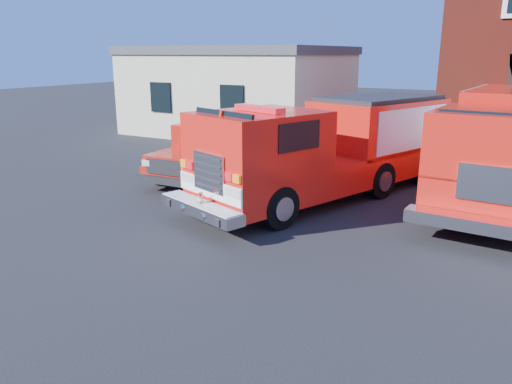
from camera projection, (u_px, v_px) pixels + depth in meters
The scene contains 4 objects.
ground at pixel (282, 234), 11.49m from camera, with size 100.00×100.00×0.00m, color black.
side_building at pixel (241, 89), 26.07m from camera, with size 10.20×8.20×4.35m.
fire_engine at pixel (332, 147), 14.16m from camera, with size 5.38×9.38×2.79m.
pickup_truck at pixel (214, 151), 16.72m from camera, with size 2.26×5.64×1.81m.
Camera 1 is at (4.83, -9.69, 4.03)m, focal length 35.00 mm.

